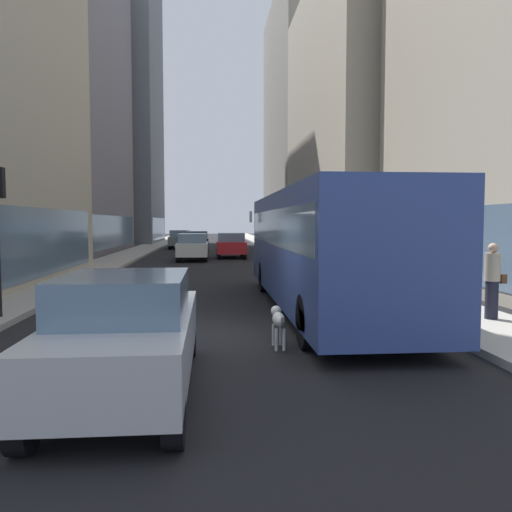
{
  "coord_description": "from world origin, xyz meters",
  "views": [
    {
      "loc": [
        -0.07,
        -10.14,
        2.3
      ],
      "look_at": [
        1.12,
        3.45,
        1.4
      ],
      "focal_mm": 35.91,
      "sensor_mm": 36.0,
      "label": 1
    }
  ],
  "objects_px": {
    "transit_bus": "(321,242)",
    "car_grey_wagon": "(180,239)",
    "car_red_coupe": "(231,245)",
    "car_white_van": "(193,247)",
    "car_silver_sedan": "(127,333)",
    "dalmatian_dog": "(278,320)",
    "car_black_suv": "(197,241)",
    "pedestrian_with_handbag": "(492,280)"
  },
  "relations": [
    {
      "from": "transit_bus",
      "to": "car_silver_sedan",
      "type": "xyz_separation_m",
      "value": [
        -4.0,
        -6.34,
        -0.96
      ]
    },
    {
      "from": "transit_bus",
      "to": "car_grey_wagon",
      "type": "xyz_separation_m",
      "value": [
        -5.6,
        32.09,
        -0.96
      ]
    },
    {
      "from": "car_black_suv",
      "to": "pedestrian_with_handbag",
      "type": "height_order",
      "value": "pedestrian_with_handbag"
    },
    {
      "from": "car_white_van",
      "to": "pedestrian_with_handbag",
      "type": "bearing_deg",
      "value": -70.12
    },
    {
      "from": "car_silver_sedan",
      "to": "car_white_van",
      "type": "height_order",
      "value": "same"
    },
    {
      "from": "car_grey_wagon",
      "to": "dalmatian_dog",
      "type": "relative_size",
      "value": 4.33
    },
    {
      "from": "car_grey_wagon",
      "to": "pedestrian_with_handbag",
      "type": "relative_size",
      "value": 2.46
    },
    {
      "from": "car_black_suv",
      "to": "pedestrian_with_handbag",
      "type": "xyz_separation_m",
      "value": [
        7.35,
        -29.71,
        0.19
      ]
    },
    {
      "from": "car_white_van",
      "to": "car_black_suv",
      "type": "height_order",
      "value": "same"
    },
    {
      "from": "car_white_van",
      "to": "car_red_coupe",
      "type": "bearing_deg",
      "value": 42.36
    },
    {
      "from": "car_black_suv",
      "to": "pedestrian_with_handbag",
      "type": "relative_size",
      "value": 2.48
    },
    {
      "from": "car_red_coupe",
      "to": "pedestrian_with_handbag",
      "type": "height_order",
      "value": "pedestrian_with_handbag"
    },
    {
      "from": "transit_bus",
      "to": "car_silver_sedan",
      "type": "bearing_deg",
      "value": -122.25
    },
    {
      "from": "car_silver_sedan",
      "to": "car_black_suv",
      "type": "xyz_separation_m",
      "value": [
        0.0,
        33.61,
        -0.0
      ]
    },
    {
      "from": "car_silver_sedan",
      "to": "car_grey_wagon",
      "type": "height_order",
      "value": "same"
    },
    {
      "from": "transit_bus",
      "to": "pedestrian_with_handbag",
      "type": "relative_size",
      "value": 6.82
    },
    {
      "from": "car_grey_wagon",
      "to": "car_black_suv",
      "type": "bearing_deg",
      "value": -71.65
    },
    {
      "from": "car_red_coupe",
      "to": "car_white_van",
      "type": "bearing_deg",
      "value": -137.64
    },
    {
      "from": "car_silver_sedan",
      "to": "car_black_suv",
      "type": "distance_m",
      "value": 33.61
    },
    {
      "from": "car_silver_sedan",
      "to": "dalmatian_dog",
      "type": "height_order",
      "value": "car_silver_sedan"
    },
    {
      "from": "car_red_coupe",
      "to": "car_silver_sedan",
      "type": "height_order",
      "value": "same"
    },
    {
      "from": "car_silver_sedan",
      "to": "pedestrian_with_handbag",
      "type": "height_order",
      "value": "pedestrian_with_handbag"
    },
    {
      "from": "transit_bus",
      "to": "car_grey_wagon",
      "type": "height_order",
      "value": "transit_bus"
    },
    {
      "from": "car_white_van",
      "to": "car_black_suv",
      "type": "distance_m",
      "value": 9.37
    },
    {
      "from": "car_silver_sedan",
      "to": "car_white_van",
      "type": "bearing_deg",
      "value": 90.0
    },
    {
      "from": "car_white_van",
      "to": "car_grey_wagon",
      "type": "bearing_deg",
      "value": 96.43
    },
    {
      "from": "car_silver_sedan",
      "to": "dalmatian_dog",
      "type": "xyz_separation_m",
      "value": [
        2.35,
        2.34,
        -0.31
      ]
    },
    {
      "from": "car_silver_sedan",
      "to": "car_black_suv",
      "type": "relative_size",
      "value": 1.06
    },
    {
      "from": "car_grey_wagon",
      "to": "dalmatian_dog",
      "type": "xyz_separation_m",
      "value": [
        3.95,
        -36.1,
        -0.31
      ]
    },
    {
      "from": "car_red_coupe",
      "to": "car_black_suv",
      "type": "bearing_deg",
      "value": 108.48
    },
    {
      "from": "transit_bus",
      "to": "car_silver_sedan",
      "type": "height_order",
      "value": "transit_bus"
    },
    {
      "from": "car_grey_wagon",
      "to": "pedestrian_with_handbag",
      "type": "xyz_separation_m",
      "value": [
        8.95,
        -34.53,
        0.19
      ]
    },
    {
      "from": "dalmatian_dog",
      "to": "transit_bus",
      "type": "bearing_deg",
      "value": 67.58
    },
    {
      "from": "car_silver_sedan",
      "to": "car_white_van",
      "type": "relative_size",
      "value": 1.03
    },
    {
      "from": "car_red_coupe",
      "to": "car_silver_sedan",
      "type": "relative_size",
      "value": 0.92
    },
    {
      "from": "car_red_coupe",
      "to": "dalmatian_dog",
      "type": "relative_size",
      "value": 4.29
    },
    {
      "from": "car_white_van",
      "to": "pedestrian_with_handbag",
      "type": "relative_size",
      "value": 2.56
    },
    {
      "from": "car_red_coupe",
      "to": "car_white_van",
      "type": "height_order",
      "value": "same"
    },
    {
      "from": "car_black_suv",
      "to": "pedestrian_with_handbag",
      "type": "bearing_deg",
      "value": -76.1
    },
    {
      "from": "car_grey_wagon",
      "to": "car_silver_sedan",
      "type": "bearing_deg",
      "value": -87.62
    },
    {
      "from": "car_black_suv",
      "to": "car_grey_wagon",
      "type": "bearing_deg",
      "value": 108.35
    },
    {
      "from": "transit_bus",
      "to": "dalmatian_dog",
      "type": "relative_size",
      "value": 11.98
    }
  ]
}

